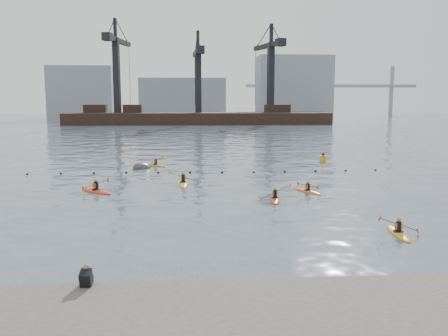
{
  "coord_description": "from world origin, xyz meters",
  "views": [
    {
      "loc": [
        -1.78,
        -21.74,
        6.95
      ],
      "look_at": [
        0.11,
        6.42,
        2.8
      ],
      "focal_mm": 38.0,
      "sensor_mm": 36.0,
      "label": 1
    }
  ],
  "objects": [
    {
      "name": "float_line",
      "position": [
        -0.5,
        22.53,
        0.03
      ],
      "size": [
        33.24,
        0.73,
        0.24
      ],
      "color": "black",
      "rests_on": "ground"
    },
    {
      "name": "nav_buoy",
      "position": [
        12.6,
        29.24,
        0.38
      ],
      "size": [
        0.7,
        0.7,
        1.27
      ],
      "color": "gold",
      "rests_on": "ground"
    },
    {
      "name": "kayaker_3",
      "position": [
        -2.54,
        16.45,
        0.11
      ],
      "size": [
        2.47,
        3.62,
        1.3
      ],
      "rotation": [
        0.0,
        0.0,
        0.02
      ],
      "color": "yellow",
      "rests_on": "ground"
    },
    {
      "name": "mooring_buoy",
      "position": [
        -6.84,
        25.85,
        0.0
      ],
      "size": [
        2.64,
        2.77,
        1.6
      ],
      "primitive_type": "ellipsoid",
      "rotation": [
        0.0,
        0.21,
        0.86
      ],
      "color": "#3E4043",
      "rests_on": "ground"
    },
    {
      "name": "barge_pier",
      "position": [
        -0.22,
        110.0,
        1.89
      ],
      "size": [
        72.0,
        19.3,
        29.5
      ],
      "color": "black",
      "rests_on": "ground"
    },
    {
      "name": "ground",
      "position": [
        0.0,
        0.0,
        0.0
      ],
      "size": [
        400.0,
        400.0,
        0.0
      ],
      "primitive_type": "plane",
      "color": "#35454E",
      "rests_on": "ground"
    },
    {
      "name": "kayaker_5",
      "position": [
        -5.61,
        27.33,
        0.09
      ],
      "size": [
        2.61,
        2.54,
        1.14
      ],
      "rotation": [
        0.0,
        0.0,
        0.81
      ],
      "color": "gold",
      "rests_on": "ground"
    },
    {
      "name": "skyline",
      "position": [
        2.23,
        150.27,
        9.25
      ],
      "size": [
        141.0,
        28.0,
        22.0
      ],
      "color": "gray",
      "rests_on": "ground"
    },
    {
      "name": "kayaker_0",
      "position": [
        3.88,
        9.99,
        0.1
      ],
      "size": [
        2.2,
        3.21,
        1.28
      ],
      "rotation": [
        0.0,
        0.0,
        -0.15
      ],
      "color": "#C94E12",
      "rests_on": "ground"
    },
    {
      "name": "kayaker_2",
      "position": [
        -9.03,
        13.71,
        0.11
      ],
      "size": [
        3.05,
        2.9,
        1.12
      ],
      "rotation": [
        0.0,
        0.0,
        0.82
      ],
      "color": "#E84315",
      "rests_on": "ground"
    },
    {
      "name": "kayaker_4",
      "position": [
        6.82,
        12.6,
        0.09
      ],
      "size": [
        1.87,
        2.93,
        1.01
      ],
      "rotation": [
        0.0,
        0.0,
        3.6
      ],
      "color": "orange",
      "rests_on": "ground"
    },
    {
      "name": "kayaker_1",
      "position": [
        8.78,
        1.28,
        0.09
      ],
      "size": [
        2.12,
        3.13,
        1.12
      ],
      "rotation": [
        0.0,
        0.0,
        -0.09
      ],
      "color": "orange",
      "rests_on": "ground"
    }
  ]
}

